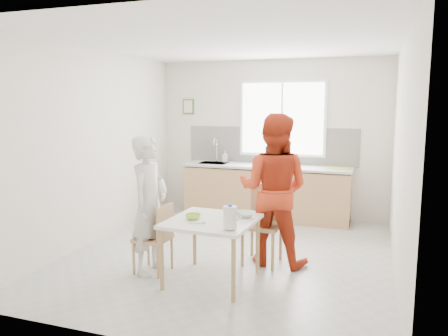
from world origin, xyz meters
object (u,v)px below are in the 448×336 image
object	(u,v)px
person_red	(273,190)
bowl_white	(245,214)
wine_bottle_b	(269,155)
bowl_green	(193,217)
person_white	(149,205)
chair_far	(264,220)
wine_bottle_a	(267,155)
chair_left	(157,235)
milk_jug	(230,217)
dining_table	(212,226)

from	to	relation	value
person_red	bowl_white	world-z (taller)	person_red
wine_bottle_b	bowl_green	bearing A→B (deg)	-92.50
person_white	person_red	world-z (taller)	person_red
wine_bottle_b	person_white	bearing A→B (deg)	-103.43
chair_far	wine_bottle_b	bearing A→B (deg)	104.34
bowl_white	wine_bottle_a	world-z (taller)	wine_bottle_a
chair_left	person_white	xyz separation A→B (m)	(-0.09, 0.00, 0.35)
person_red	milk_jug	world-z (taller)	person_red
milk_jug	wine_bottle_a	bearing A→B (deg)	99.60
chair_far	bowl_green	size ratio (longest dim) A/B	5.54
wine_bottle_a	wine_bottle_b	distance (m)	0.07
chair_far	wine_bottle_a	world-z (taller)	wine_bottle_a
chair_far	bowl_green	distance (m)	1.05
person_white	bowl_white	world-z (taller)	person_white
person_white	wine_bottle_a	bearing A→B (deg)	-10.78
dining_table	wine_bottle_b	bearing A→B (deg)	91.32
chair_far	bowl_white	world-z (taller)	chair_far
dining_table	chair_left	size ratio (longest dim) A/B	1.18
person_red	wine_bottle_b	bearing A→B (deg)	-72.82
bowl_green	bowl_white	size ratio (longest dim) A/B	0.79
wine_bottle_a	milk_jug	bearing A→B (deg)	-83.03
milk_jug	chair_left	bearing A→B (deg)	164.55
chair_left	person_white	world-z (taller)	person_white
person_red	wine_bottle_b	xyz separation A→B (m)	(-0.58, 2.22, 0.15)
chair_far	bowl_white	xyz separation A→B (m)	(-0.08, -0.57, 0.20)
chair_left	wine_bottle_b	distance (m)	3.10
person_white	bowl_green	world-z (taller)	person_white
dining_table	chair_left	world-z (taller)	chair_left
person_red	wine_bottle_a	xyz separation A→B (m)	(-0.59, 2.16, 0.16)
person_red	wine_bottle_b	world-z (taller)	person_red
wine_bottle_a	wine_bottle_b	world-z (taller)	wine_bottle_a
dining_table	bowl_green	bearing A→B (deg)	-168.59
chair_left	chair_far	distance (m)	1.33
chair_left	person_red	size ratio (longest dim) A/B	0.44
dining_table	wine_bottle_b	xyz separation A→B (m)	(-0.07, 3.01, 0.44)
chair_left	person_white	distance (m)	0.37
wine_bottle_b	dining_table	bearing A→B (deg)	-88.68
person_white	bowl_white	size ratio (longest dim) A/B	7.27
wine_bottle_b	wine_bottle_a	bearing A→B (deg)	-104.68
person_red	bowl_white	distance (m)	0.61
dining_table	chair_far	world-z (taller)	chair_far
chair_far	milk_jug	xyz separation A→B (m)	(-0.08, -1.10, 0.31)
wine_bottle_b	milk_jug	bearing A→B (deg)	-83.44
bowl_white	wine_bottle_b	xyz separation A→B (m)	(-0.38, 2.77, 0.34)
person_red	wine_bottle_b	distance (m)	2.30
dining_table	bowl_white	xyz separation A→B (m)	(0.31, 0.24, 0.10)
bowl_white	chair_far	bearing A→B (deg)	82.38
dining_table	person_white	size ratio (longest dim) A/B	0.60
chair_left	bowl_white	bearing A→B (deg)	104.19
person_white	bowl_green	xyz separation A→B (m)	(0.58, -0.08, -0.07)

